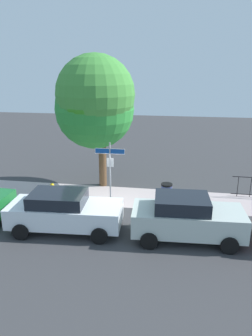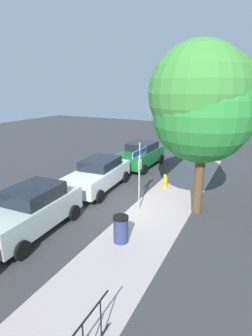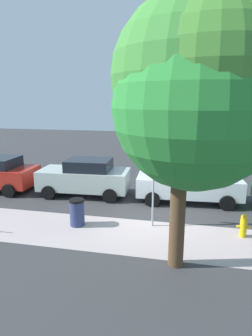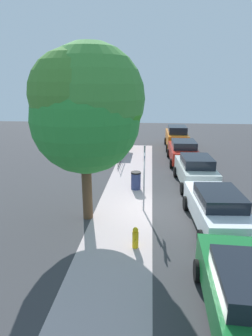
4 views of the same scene
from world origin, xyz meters
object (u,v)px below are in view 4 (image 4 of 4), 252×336
Objects in this scene: car_red at (183,151)px; shade_tree at (88,106)px; trash_bin at (136,180)px; car_white at (216,208)px; street_sign at (144,167)px; fire_hydrant at (135,238)px; car_green at (249,295)px; utility_shed at (109,135)px; car_orange at (177,137)px; car_silver at (195,170)px.

shade_tree is at bearing 153.12° from car_red.
car_red is 6.47m from trash_bin.
car_white is 5.21m from trash_bin.
street_sign is 0.43× the size of shade_tree.
shade_tree reaches higher than fire_hydrant.
car_white is at bearing -139.16° from trash_bin.
car_green is 19.29m from utility_shed.
street_sign is 0.65× the size of car_orange.
car_red is 5.68× the size of fire_hydrant.
car_green is 0.96× the size of car_red.
car_orange is at bearing 1.83° from car_green.
utility_shed is at bearing 5.45° from shade_tree.
shade_tree is 11.36m from car_red.
fire_hydrant is 5.70m from trash_bin.
car_silver is (4.80, 0.11, 0.05)m from car_white.
fire_hydrant is (-16.15, 2.75, -0.62)m from car_orange.
car_orange is (13.12, -2.55, -1.04)m from street_sign.
shade_tree is 5.06m from fire_hydrant.
utility_shed is (3.93, 6.01, 0.38)m from car_red.
fire_hydrant is at bearing 165.45° from car_red.
utility_shed is at bearing 98.28° from car_orange.
street_sign is 1.01× the size of utility_shed.
car_green is 4.81m from car_white.
shade_tree is 7.85m from car_silver.
utility_shed is at bearing 11.82° from fire_hydrant.
car_white is at bearing -2.05° from car_green.
car_silver is 0.92× the size of car_orange.
car_white is at bearing -155.04° from utility_shed.
street_sign reaches higher than car_red.
shade_tree is 1.65× the size of car_silver.
car_orange reaches higher than fire_hydrant.
utility_shed is at bearing 15.49° from street_sign.
shade_tree is at bearing 120.79° from street_sign.
car_silver is 4.34× the size of trash_bin.
shade_tree reaches higher than car_red.
car_white is 5.86× the size of fire_hydrant.
car_orange reaches higher than car_silver.
street_sign is 0.66× the size of car_white.
street_sign is 3.40m from car_white.
fire_hydrant is (-3.03, 0.20, -1.67)m from street_sign.
car_silver is at bearing -178.51° from car_red.
car_silver reaches higher than fire_hydrant.
shade_tree reaches higher than car_silver.
street_sign is 0.68× the size of car_red.
trash_bin is (2.66, 0.50, -1.56)m from street_sign.
street_sign is 3.88× the size of fire_hydrant.
car_white reaches higher than trash_bin.
street_sign reaches higher than car_green.
street_sign is at bearing -3.75° from fire_hydrant.
trash_bin is (8.73, 3.09, -0.35)m from car_green.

